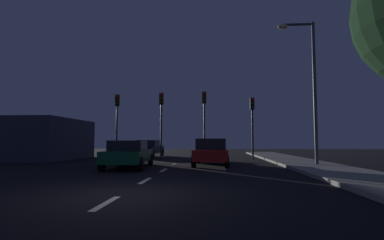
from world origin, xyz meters
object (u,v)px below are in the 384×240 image
at_px(street_lamp_right, 309,79).
at_px(car_stopped_ahead, 211,152).
at_px(traffic_signal_center_right, 204,112).
at_px(traffic_signal_far_right, 252,116).
at_px(traffic_signal_center_left, 161,113).
at_px(car_adjacent_lane, 129,154).
at_px(traffic_signal_far_left, 117,114).
at_px(car_oncoming_far, 148,148).

bearing_deg(street_lamp_right, car_stopped_ahead, 174.85).
bearing_deg(traffic_signal_center_right, traffic_signal_far_right, -0.02).
xyz_separation_m(traffic_signal_center_left, car_adjacent_lane, (-0.27, -7.92, -2.84)).
height_order(traffic_signal_far_left, car_adjacent_lane, traffic_signal_far_left).
distance_m(traffic_signal_center_right, car_stopped_ahead, 6.69).
relative_size(traffic_signal_far_left, traffic_signal_far_right, 1.08).
bearing_deg(street_lamp_right, car_oncoming_far, 137.99).
xyz_separation_m(car_stopped_ahead, car_adjacent_lane, (-4.17, -1.89, -0.03)).
height_order(traffic_signal_center_left, traffic_signal_center_right, traffic_signal_center_right).
bearing_deg(car_oncoming_far, traffic_signal_center_left, -62.55).
bearing_deg(traffic_signal_far_left, street_lamp_right, -27.12).
xyz_separation_m(traffic_signal_center_left, car_oncoming_far, (-1.74, 3.35, -2.81)).
distance_m(traffic_signal_far_left, car_oncoming_far, 4.69).
distance_m(traffic_signal_center_left, car_adjacent_lane, 8.41).
height_order(traffic_signal_center_right, car_oncoming_far, traffic_signal_center_right).
distance_m(traffic_signal_far_left, traffic_signal_center_left, 3.50).
xyz_separation_m(car_adjacent_lane, car_oncoming_far, (-1.48, 11.27, 0.02)).
bearing_deg(car_stopped_ahead, traffic_signal_far_left, 140.84).
relative_size(traffic_signal_center_right, street_lamp_right, 0.66).
bearing_deg(car_adjacent_lane, traffic_signal_far_left, 112.22).
distance_m(traffic_signal_center_left, traffic_signal_far_right, 6.98).
height_order(traffic_signal_center_left, car_oncoming_far, traffic_signal_center_left).
height_order(traffic_signal_center_right, traffic_signal_far_right, traffic_signal_center_right).
bearing_deg(traffic_signal_far_left, car_stopped_ahead, -39.16).
xyz_separation_m(car_stopped_ahead, street_lamp_right, (5.30, -0.48, 3.93)).
bearing_deg(car_adjacent_lane, car_stopped_ahead, 24.34).
relative_size(traffic_signal_center_right, traffic_signal_far_right, 1.11).
xyz_separation_m(traffic_signal_far_right, car_adjacent_lane, (-7.24, -7.92, -2.55)).
bearing_deg(car_oncoming_far, traffic_signal_far_right, -21.05).
height_order(traffic_signal_center_right, car_adjacent_lane, traffic_signal_center_right).
bearing_deg(traffic_signal_far_left, car_adjacent_lane, -67.78).
bearing_deg(traffic_signal_far_right, traffic_signal_center_left, 179.99).
bearing_deg(traffic_signal_far_right, car_oncoming_far, 158.95).
relative_size(traffic_signal_far_left, car_oncoming_far, 1.11).
height_order(traffic_signal_far_left, traffic_signal_center_right, traffic_signal_center_right).
xyz_separation_m(traffic_signal_far_left, street_lamp_right, (12.71, -6.51, 1.18)).
bearing_deg(street_lamp_right, traffic_signal_far_right, 108.95).
relative_size(traffic_signal_center_left, street_lamp_right, 0.65).
bearing_deg(car_adjacent_lane, traffic_signal_center_right, 65.56).
xyz_separation_m(traffic_signal_far_right, car_stopped_ahead, (-3.07, -6.03, -2.52)).
relative_size(traffic_signal_center_right, car_adjacent_lane, 1.13).
xyz_separation_m(car_stopped_ahead, car_oncoming_far, (-5.65, 9.38, -0.01)).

